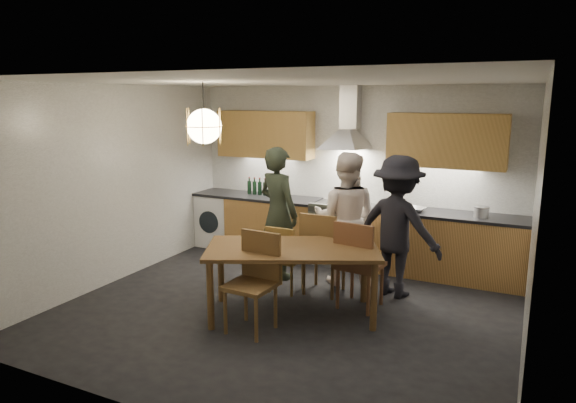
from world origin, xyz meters
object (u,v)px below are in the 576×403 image
at_px(mixing_bowl, 416,209).
at_px(stock_pot, 481,212).
at_px(person_right, 398,227).
at_px(dining_table, 292,255).
at_px(wine_bottles, 265,187).
at_px(chair_front, 255,275).
at_px(person_mid, 345,219).
at_px(person_left, 278,213).
at_px(chair_back_left, 283,255).

relative_size(mixing_bowl, stock_pot, 1.40).
distance_m(person_right, mixing_bowl, 0.83).
bearing_deg(dining_table, person_right, 26.26).
xyz_separation_m(dining_table, person_right, (0.90, 1.12, 0.17)).
relative_size(person_right, stock_pot, 9.28).
xyz_separation_m(dining_table, wine_bottles, (-1.47, 2.10, 0.33)).
xyz_separation_m(chair_front, stock_pot, (1.99, 2.45, 0.37)).
distance_m(person_mid, wine_bottles, 1.87).
relative_size(person_left, wine_bottles, 2.80).
relative_size(person_left, stock_pot, 9.50).
relative_size(chair_front, person_left, 0.58).
xyz_separation_m(dining_table, chair_back_left, (-0.39, 0.56, -0.21)).
xyz_separation_m(person_mid, person_right, (0.72, -0.12, 0.00)).
distance_m(person_left, person_right, 1.62).
bearing_deg(chair_front, person_mid, 80.67).
relative_size(chair_back_left, person_right, 0.49).
height_order(person_left, person_mid, person_left).
xyz_separation_m(mixing_bowl, wine_bottles, (-2.41, 0.16, 0.10)).
relative_size(person_mid, stock_pot, 9.27).
bearing_deg(stock_pot, dining_table, -131.88).
distance_m(dining_table, person_left, 1.31).
xyz_separation_m(chair_back_left, person_mid, (0.57, 0.68, 0.38)).
relative_size(chair_back_left, person_left, 0.48).
bearing_deg(person_right, wine_bottles, -8.11).
bearing_deg(chair_back_left, dining_table, 126.58).
relative_size(dining_table, stock_pot, 11.21).
bearing_deg(person_left, chair_front, 128.44).
height_order(person_right, mixing_bowl, person_right).
bearing_deg(mixing_bowl, dining_table, -115.89).
relative_size(person_left, person_mid, 1.02).
relative_size(stock_pot, wine_bottles, 0.29).
bearing_deg(dining_table, mixing_bowl, 39.20).
distance_m(person_left, person_mid, 0.91).
bearing_deg(chair_back_left, person_mid, -128.27).
xyz_separation_m(person_right, wine_bottles, (-2.37, 0.99, 0.16)).
distance_m(person_mid, mixing_bowl, 1.04).
bearing_deg(chair_back_left, person_right, -154.83).
bearing_deg(mixing_bowl, chair_front, -115.53).
relative_size(dining_table, person_right, 1.21).
height_order(person_mid, stock_pot, person_mid).
relative_size(person_mid, wine_bottles, 2.73).
bearing_deg(chair_front, stock_pot, 54.52).
distance_m(dining_table, person_mid, 1.26).
height_order(dining_table, mixing_bowl, mixing_bowl).
relative_size(chair_front, stock_pot, 5.52).
bearing_deg(person_mid, chair_back_left, 39.99).
height_order(dining_table, chair_front, chair_front).
height_order(chair_back_left, stock_pot, stock_pot).
bearing_deg(stock_pot, wine_bottles, 177.84).
bearing_deg(wine_bottles, mixing_bowl, -3.90).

